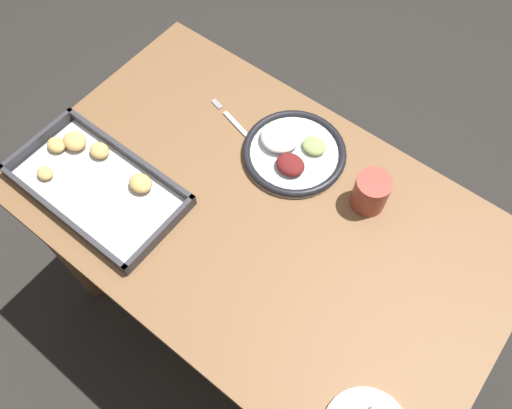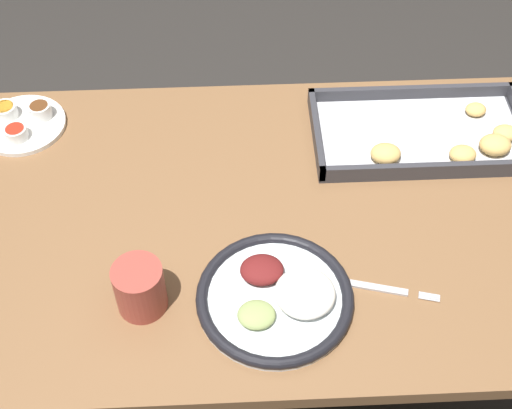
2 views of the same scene
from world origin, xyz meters
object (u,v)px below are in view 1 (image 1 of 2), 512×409
at_px(baking_tray, 96,180).
at_px(drinking_cup, 371,192).
at_px(dinner_plate, 293,151).
at_px(fork, 240,129).

xyz_separation_m(baking_tray, drinking_cup, (-0.55, -0.36, 0.03)).
relative_size(dinner_plate, baking_tray, 0.61).
relative_size(baking_tray, drinking_cup, 4.58).
bearing_deg(dinner_plate, baking_tray, 47.95).
distance_m(dinner_plate, fork, 0.15).
distance_m(fork, drinking_cup, 0.38).
bearing_deg(drinking_cup, fork, 2.41).
relative_size(fork, baking_tray, 0.50).
bearing_deg(baking_tray, drinking_cup, -146.90).
distance_m(fork, baking_tray, 0.38).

